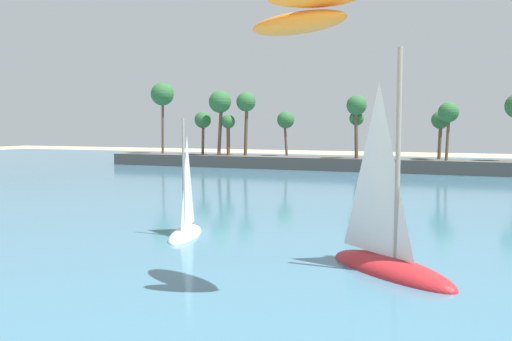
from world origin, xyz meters
name	(u,v)px	position (x,y,z in m)	size (l,w,h in m)	color
sea	(412,181)	(0.00, 58.48, 0.03)	(220.00, 103.39, 0.06)	teal
palm_headland	(416,149)	(-0.95, 70.20, 3.20)	(94.53, 6.31, 13.34)	#514C47
sailboat_near_shore	(387,251)	(3.49, 18.72, 0.94)	(6.58, 5.73, 9.79)	red
sailboat_mid_bay	(186,224)	(-7.97, 22.01, 0.68)	(2.66, 4.98, 6.92)	white
kite_aloft_low_near_shore	(297,24)	(0.97, 14.23, 9.56)	(4.16, 1.41, 0.58)	orange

